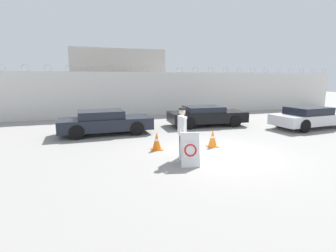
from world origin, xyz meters
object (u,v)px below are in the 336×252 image
object	(u,v)px
barricade_sign	(190,149)
parked_car_rear_sedan	(206,115)
traffic_cone_mid	(157,141)
parked_car_front_coupe	(105,122)
parked_car_far_side	(310,117)
security_guard	(182,130)
traffic_cone_near	(213,138)

from	to	relation	value
barricade_sign	parked_car_rear_sedan	distance (m)	7.47
barricade_sign	traffic_cone_mid	bearing A→B (deg)	116.88
barricade_sign	traffic_cone_mid	xyz separation A→B (m)	(-0.50, 2.15, -0.20)
traffic_cone_mid	parked_car_front_coupe	size ratio (longest dim) A/B	0.15
parked_car_far_side	parked_car_front_coupe	bearing A→B (deg)	165.60
parked_car_rear_sedan	parked_car_front_coupe	bearing A→B (deg)	-170.32
traffic_cone_mid	parked_car_far_side	size ratio (longest dim) A/B	0.15
security_guard	traffic_cone_mid	size ratio (longest dim) A/B	2.57
security_guard	traffic_cone_mid	xyz separation A→B (m)	(-0.54, 1.38, -0.68)
traffic_cone_near	security_guard	bearing A→B (deg)	-149.37
barricade_sign	parked_car_rear_sedan	world-z (taller)	parked_car_rear_sedan
traffic_cone_mid	parked_car_rear_sedan	distance (m)	6.09
traffic_cone_mid	traffic_cone_near	bearing A→B (deg)	-7.37
security_guard	parked_car_front_coupe	bearing A→B (deg)	30.89
traffic_cone_near	parked_car_rear_sedan	bearing A→B (deg)	66.30
traffic_cone_mid	parked_car_far_side	distance (m)	9.77
barricade_sign	parked_car_far_side	world-z (taller)	parked_car_far_side
parked_car_far_side	security_guard	bearing A→B (deg)	-165.65
security_guard	parked_car_far_side	bearing A→B (deg)	-64.30
barricade_sign	security_guard	bearing A→B (deg)	101.11
barricade_sign	parked_car_front_coupe	world-z (taller)	parked_car_front_coupe
traffic_cone_near	parked_car_front_coupe	world-z (taller)	parked_car_front_coupe
parked_car_rear_sedan	parked_car_far_side	world-z (taller)	parked_car_far_side
parked_car_front_coupe	parked_car_rear_sedan	distance (m)	6.06
traffic_cone_mid	parked_car_far_side	world-z (taller)	parked_car_far_side
security_guard	parked_car_front_coupe	size ratio (longest dim) A/B	0.39
security_guard	parked_car_rear_sedan	xyz separation A→B (m)	(3.81, 5.63, -0.41)
parked_car_front_coupe	parked_car_far_side	world-z (taller)	parked_car_front_coupe
security_guard	parked_car_far_side	world-z (taller)	security_guard
barricade_sign	parked_car_rear_sedan	bearing A→B (deg)	72.72
traffic_cone_near	traffic_cone_mid	size ratio (longest dim) A/B	1.02
barricade_sign	traffic_cone_near	size ratio (longest dim) A/B	1.52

